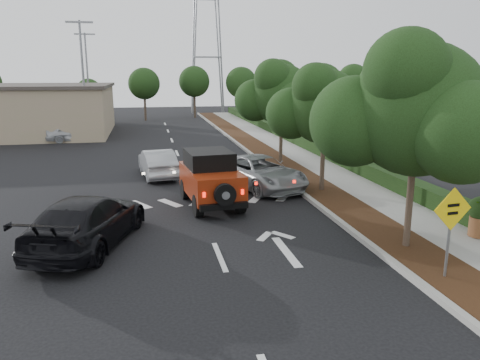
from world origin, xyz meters
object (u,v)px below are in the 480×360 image
object	(u,v)px
black_suv_oncoming	(88,221)
speed_hump_sign	(451,220)
red_jeep	(210,178)
silver_suv_ahead	(260,172)

from	to	relation	value
black_suv_oncoming	speed_hump_sign	size ratio (longest dim) A/B	2.31
red_jeep	silver_suv_ahead	distance (m)	3.50
red_jeep	silver_suv_ahead	xyz separation A→B (m)	(2.63, 2.28, -0.37)
red_jeep	black_suv_oncoming	xyz separation A→B (m)	(-4.28, -3.82, -0.32)
silver_suv_ahead	black_suv_oncoming	world-z (taller)	black_suv_oncoming
black_suv_oncoming	speed_hump_sign	bearing A→B (deg)	172.44
red_jeep	silver_suv_ahead	bearing A→B (deg)	35.51
red_jeep	speed_hump_sign	bearing A→B (deg)	-64.63
red_jeep	silver_suv_ahead	world-z (taller)	red_jeep
speed_hump_sign	silver_suv_ahead	bearing A→B (deg)	96.33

